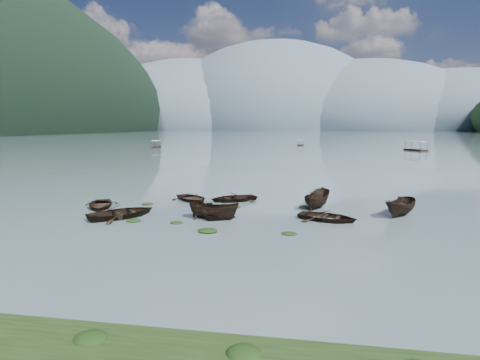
# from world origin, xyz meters

# --- Properties ---
(ground_plane) EXTENTS (2400.00, 2400.00, 0.00)m
(ground_plane) POSITION_xyz_m (0.00, 0.00, 0.00)
(ground_plane) COLOR slate
(haze_mtn_a) EXTENTS (520.00, 520.00, 280.00)m
(haze_mtn_a) POSITION_xyz_m (-260.00, 900.00, 0.00)
(haze_mtn_a) COLOR #475666
(haze_mtn_a) RESTS_ON ground
(haze_mtn_b) EXTENTS (520.00, 520.00, 340.00)m
(haze_mtn_b) POSITION_xyz_m (-60.00, 900.00, 0.00)
(haze_mtn_b) COLOR #475666
(haze_mtn_b) RESTS_ON ground
(haze_mtn_c) EXTENTS (520.00, 520.00, 260.00)m
(haze_mtn_c) POSITION_xyz_m (140.00, 900.00, 0.00)
(haze_mtn_c) COLOR #475666
(haze_mtn_c) RESTS_ON ground
(haze_mtn_d) EXTENTS (520.00, 520.00, 220.00)m
(haze_mtn_d) POSITION_xyz_m (320.00, 900.00, 0.00)
(haze_mtn_d) COLOR #475666
(haze_mtn_d) RESTS_ON ground
(rowboat_0) EXTENTS (4.38, 5.00, 0.86)m
(rowboat_0) POSITION_xyz_m (-11.56, 7.22, 0.00)
(rowboat_0) COLOR black
(rowboat_0) RESTS_ON ground
(rowboat_1) EXTENTS (6.18, 6.21, 1.06)m
(rowboat_1) POSITION_xyz_m (-8.03, 4.23, 0.00)
(rowboat_1) COLOR black
(rowboat_1) RESTS_ON ground
(rowboat_2) EXTENTS (4.27, 2.22, 1.57)m
(rowboat_2) POSITION_xyz_m (-0.85, 4.78, 0.00)
(rowboat_2) COLOR black
(rowboat_2) RESTS_ON ground
(rowboat_3) EXTENTS (5.16, 5.80, 0.99)m
(rowboat_3) POSITION_xyz_m (-1.45, 6.23, 0.00)
(rowboat_3) COLOR black
(rowboat_3) RESTS_ON ground
(rowboat_4) EXTENTS (5.16, 4.41, 0.90)m
(rowboat_4) POSITION_xyz_m (7.63, 5.70, 0.00)
(rowboat_4) COLOR black
(rowboat_4) RESTS_ON ground
(rowboat_5) EXTENTS (3.70, 4.38, 1.63)m
(rowboat_5) POSITION_xyz_m (13.46, 8.20, 0.00)
(rowboat_5) COLOR black
(rowboat_5) RESTS_ON ground
(rowboat_6) EXTENTS (5.05, 4.97, 0.86)m
(rowboat_6) POSITION_xyz_m (-4.52, 11.40, 0.00)
(rowboat_6) COLOR black
(rowboat_6) RESTS_ON ground
(rowboat_7) EXTENTS (5.45, 5.01, 0.92)m
(rowboat_7) POSITION_xyz_m (-0.62, 11.95, 0.00)
(rowboat_7) COLOR black
(rowboat_7) RESTS_ON ground
(rowboat_8) EXTENTS (3.01, 4.65, 1.68)m
(rowboat_8) POSITION_xyz_m (7.05, 10.25, 0.00)
(rowboat_8) COLOR black
(rowboat_8) RESTS_ON ground
(weed_clump_0) EXTENTS (1.13, 0.92, 0.25)m
(weed_clump_0) POSITION_xyz_m (-6.55, 3.08, 0.00)
(weed_clump_0) COLOR black
(weed_clump_0) RESTS_ON ground
(weed_clump_1) EXTENTS (0.93, 0.74, 0.20)m
(weed_clump_1) POSITION_xyz_m (-3.23, 3.10, 0.00)
(weed_clump_1) COLOR black
(weed_clump_1) RESTS_ON ground
(weed_clump_2) EXTENTS (1.35, 1.08, 0.29)m
(weed_clump_2) POSITION_xyz_m (-0.44, 1.24, 0.00)
(weed_clump_2) COLOR black
(weed_clump_2) RESTS_ON ground
(weed_clump_3) EXTENTS (0.88, 0.74, 0.19)m
(weed_clump_3) POSITION_xyz_m (6.36, 9.61, 0.00)
(weed_clump_3) COLOR black
(weed_clump_3) RESTS_ON ground
(weed_clump_4) EXTENTS (1.04, 0.83, 0.22)m
(weed_clump_4) POSITION_xyz_m (4.95, 1.56, 0.00)
(weed_clump_4) COLOR black
(weed_clump_4) RESTS_ON ground
(weed_clump_5) EXTENTS (1.09, 0.88, 0.23)m
(weed_clump_5) POSITION_xyz_m (-7.98, 9.01, 0.00)
(weed_clump_5) COLOR black
(weed_clump_5) RESTS_ON ground
(weed_clump_6) EXTENTS (0.90, 0.75, 0.19)m
(weed_clump_6) POSITION_xyz_m (0.11, 9.05, 0.00)
(weed_clump_6) COLOR black
(weed_clump_6) RESTS_ON ground
(weed_clump_7) EXTENTS (1.20, 0.96, 0.26)m
(weed_clump_7) POSITION_xyz_m (6.10, 9.89, 0.00)
(weed_clump_7) COLOR black
(weed_clump_7) RESTS_ON ground
(pontoon_left) EXTENTS (3.93, 6.48, 2.32)m
(pontoon_left) POSITION_xyz_m (-42.20, 97.13, 0.00)
(pontoon_left) COLOR black
(pontoon_left) RESTS_ON ground
(pontoon_centre) EXTENTS (2.46, 5.42, 2.04)m
(pontoon_centre) POSITION_xyz_m (5.47, 119.43, 0.00)
(pontoon_centre) COLOR black
(pontoon_centre) RESTS_ON ground
(pontoon_right) EXTENTS (5.60, 7.42, 2.63)m
(pontoon_right) POSITION_xyz_m (38.90, 94.09, 0.00)
(pontoon_right) COLOR black
(pontoon_right) RESTS_ON ground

